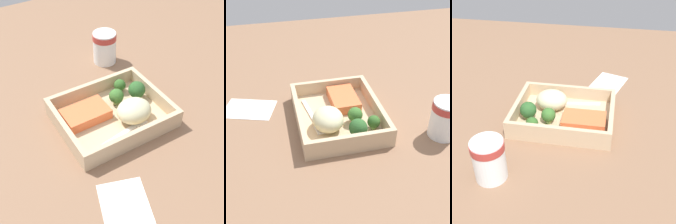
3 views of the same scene
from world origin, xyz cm
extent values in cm
cube|color=#866248|center=(0.00, 0.00, -1.00)|extent=(160.00, 160.00, 2.00)
cube|color=#CAAD87|center=(0.00, 0.00, 0.60)|extent=(26.95, 21.85, 1.20)
cube|color=#CAAD87|center=(0.00, -10.33, 3.15)|extent=(26.95, 1.20, 3.89)
cube|color=#CAAD87|center=(0.00, 10.33, 3.15)|extent=(26.95, 1.20, 3.89)
cube|color=#CAAD87|center=(-12.87, 0.00, 3.15)|extent=(1.20, 19.45, 3.89)
cube|color=#CAAD87|center=(12.87, 0.00, 3.15)|extent=(1.20, 19.45, 3.89)
cube|color=orange|center=(-5.86, 2.96, 2.53)|extent=(11.45, 7.41, 2.65)
ellipsoid|color=beige|center=(4.15, -3.56, 3.98)|extent=(8.83, 7.72, 5.56)
cylinder|color=#82A55B|center=(3.54, 3.64, 1.95)|extent=(1.46, 1.46, 1.50)
sphere|color=#3B6D2C|center=(3.54, 3.64, 3.76)|extent=(3.84, 3.84, 3.84)
cylinder|color=#81AF5A|center=(7.01, 7.47, 1.84)|extent=(1.24, 1.24, 1.28)
sphere|color=#336126|center=(7.01, 7.47, 3.38)|extent=(3.25, 3.25, 3.25)
cylinder|color=#7C9A59|center=(9.30, 2.73, 2.02)|extent=(1.72, 1.72, 1.65)
sphere|color=#2D5C29|center=(9.30, 2.73, 4.09)|extent=(4.52, 4.52, 4.52)
cube|color=silver|center=(-3.26, -6.96, 1.42)|extent=(12.42, 3.03, 0.44)
cube|color=silver|center=(4.54, -5.73, 1.42)|extent=(3.70, 2.71, 0.44)
cylinder|color=white|center=(11.91, 23.94, 4.93)|extent=(7.01, 7.01, 9.86)
cylinder|color=#B23833|center=(11.91, 23.94, 8.57)|extent=(7.22, 7.22, 1.77)
cube|color=white|center=(-10.78, -23.14, 0.12)|extent=(13.40, 16.12, 0.24)
camera|label=1|loc=(-29.53, -48.50, 55.65)|focal=50.00mm
camera|label=2|loc=(64.69, -15.59, 50.62)|focal=50.00mm
camera|label=3|loc=(-12.46, 69.63, 50.45)|focal=50.00mm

